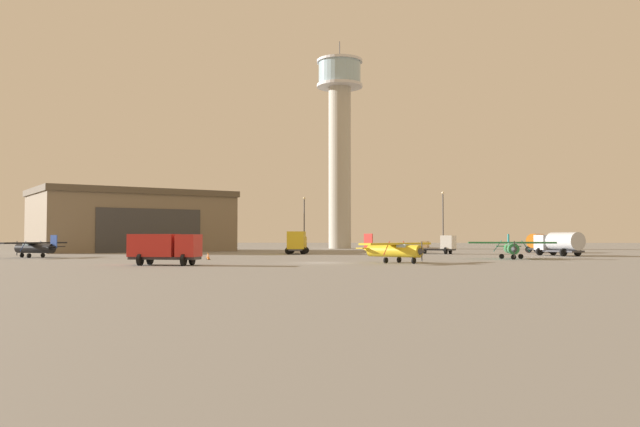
% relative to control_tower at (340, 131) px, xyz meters
% --- Properties ---
extents(ground_plane, '(400.00, 400.00, 0.00)m').
position_rel_control_tower_xyz_m(ground_plane, '(0.00, -72.90, -24.54)').
color(ground_plane, gray).
extents(control_tower, '(9.57, 9.57, 43.53)m').
position_rel_control_tower_xyz_m(control_tower, '(0.00, 0.00, 0.00)').
color(control_tower, '#B2AD9E').
rests_on(control_tower, ground_plane).
extents(hangar, '(36.30, 33.98, 10.16)m').
position_rel_control_tower_xyz_m(hangar, '(-34.46, -27.15, -19.44)').
color(hangar, '#7A6B56').
rests_on(hangar, ground_plane).
extents(airplane_yellow, '(7.35, 7.95, 2.76)m').
position_rel_control_tower_xyz_m(airplane_yellow, '(6.89, -73.05, -23.25)').
color(airplane_yellow, gold).
rests_on(airplane_yellow, ground_plane).
extents(airplane_green, '(9.41, 7.37, 2.76)m').
position_rel_control_tower_xyz_m(airplane_green, '(20.56, -61.24, -23.25)').
color(airplane_green, '#287A42').
rests_on(airplane_green, ground_plane).
extents(airplane_black, '(6.96, 8.79, 2.65)m').
position_rel_control_tower_xyz_m(airplane_black, '(-34.09, -60.26, -23.30)').
color(airplane_black, black).
rests_on(airplane_black, ground_plane).
extents(truck_fuel_tanker_orange, '(4.96, 5.87, 2.92)m').
position_rel_control_tower_xyz_m(truck_fuel_tanker_orange, '(31.57, -32.64, -22.89)').
color(truck_fuel_tanker_orange, '#38383D').
rests_on(truck_fuel_tanker_orange, ground_plane).
extents(truck_flatbed_white, '(6.38, 4.75, 2.64)m').
position_rel_control_tower_xyz_m(truck_flatbed_white, '(15.51, -40.79, -23.26)').
color(truck_flatbed_white, '#38383D').
rests_on(truck_flatbed_white, ground_plane).
extents(truck_fuel_tanker_silver, '(4.86, 7.42, 3.04)m').
position_rel_control_tower_xyz_m(truck_fuel_tanker_silver, '(29.51, -49.37, -22.83)').
color(truck_fuel_tanker_silver, '#38383D').
rests_on(truck_fuel_tanker_silver, ground_plane).
extents(truck_box_yellow, '(3.10, 6.04, 3.19)m').
position_rel_control_tower_xyz_m(truck_box_yellow, '(-4.97, -42.82, -22.80)').
color(truck_box_yellow, '#38383D').
rests_on(truck_box_yellow, ground_plane).
extents(truck_box_red, '(6.20, 3.43, 2.69)m').
position_rel_control_tower_xyz_m(truck_box_red, '(-13.11, -78.87, -22.97)').
color(truck_box_red, '#38383D').
rests_on(truck_box_red, ground_plane).
extents(light_post_west, '(0.44, 0.44, 9.20)m').
position_rel_control_tower_xyz_m(light_post_west, '(-5.36, -25.47, -19.09)').
color(light_post_west, '#38383D').
rests_on(light_post_west, ground_plane).
extents(light_post_east, '(0.44, 0.44, 10.06)m').
position_rel_control_tower_xyz_m(light_post_east, '(17.98, -24.90, -18.65)').
color(light_post_east, '#38383D').
rests_on(light_post_east, ground_plane).
extents(traffic_cone_near_left, '(0.36, 0.36, 0.68)m').
position_rel_control_tower_xyz_m(traffic_cone_near_left, '(-13.64, -60.35, -24.20)').
color(traffic_cone_near_left, black).
rests_on(traffic_cone_near_left, ground_plane).
extents(traffic_cone_near_right, '(0.36, 0.36, 0.69)m').
position_rel_control_tower_xyz_m(traffic_cone_near_right, '(-12.31, -65.72, -24.20)').
color(traffic_cone_near_right, black).
rests_on(traffic_cone_near_right, ground_plane).
extents(traffic_cone_mid_apron, '(0.36, 0.36, 0.62)m').
position_rel_control_tower_xyz_m(traffic_cone_mid_apron, '(9.79, -62.55, -24.23)').
color(traffic_cone_mid_apron, black).
rests_on(traffic_cone_mid_apron, ground_plane).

